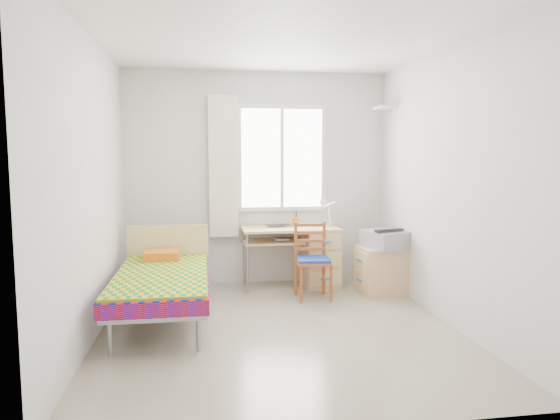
# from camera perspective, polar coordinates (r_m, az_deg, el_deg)

# --- Properties ---
(floor) EXTENTS (3.50, 3.50, 0.00)m
(floor) POSITION_cam_1_polar(r_m,az_deg,el_deg) (4.69, -0.16, -13.41)
(floor) COLOR #BCAD93
(floor) RESTS_ON ground
(ceiling) EXTENTS (3.50, 3.50, 0.00)m
(ceiling) POSITION_cam_1_polar(r_m,az_deg,el_deg) (4.54, -0.17, 19.25)
(ceiling) COLOR white
(ceiling) RESTS_ON wall_back
(wall_back) EXTENTS (3.20, 0.00, 3.20)m
(wall_back) POSITION_cam_1_polar(r_m,az_deg,el_deg) (6.16, -2.58, 3.60)
(wall_back) COLOR silver
(wall_back) RESTS_ON ground
(wall_left) EXTENTS (0.00, 3.50, 3.50)m
(wall_left) POSITION_cam_1_polar(r_m,az_deg,el_deg) (4.48, -20.86, 2.30)
(wall_left) COLOR silver
(wall_left) RESTS_ON ground
(wall_right) EXTENTS (0.00, 3.50, 3.50)m
(wall_right) POSITION_cam_1_polar(r_m,az_deg,el_deg) (4.93, 18.59, 2.68)
(wall_right) COLOR silver
(wall_right) RESTS_ON ground
(window) EXTENTS (1.10, 0.04, 1.30)m
(window) POSITION_cam_1_polar(r_m,az_deg,el_deg) (6.17, 0.21, 5.93)
(window) COLOR white
(window) RESTS_ON wall_back
(curtain) EXTENTS (0.35, 0.05, 1.70)m
(curtain) POSITION_cam_1_polar(r_m,az_deg,el_deg) (6.06, -6.49, 4.94)
(curtain) COLOR beige
(curtain) RESTS_ON wall_back
(floating_shelf) EXTENTS (0.20, 0.32, 0.03)m
(floating_shelf) POSITION_cam_1_polar(r_m,az_deg,el_deg) (6.19, 11.88, 11.37)
(floating_shelf) COLOR white
(floating_shelf) RESTS_ON wall_right
(bed) EXTENTS (0.89, 1.86, 0.81)m
(bed) POSITION_cam_1_polar(r_m,az_deg,el_deg) (5.00, -13.26, -7.67)
(bed) COLOR gray
(bed) RESTS_ON floor
(desk) EXTENTS (1.16, 0.54, 0.72)m
(desk) POSITION_cam_1_polar(r_m,az_deg,el_deg) (6.10, 4.00, -5.00)
(desk) COLOR tan
(desk) RESTS_ON floor
(chair) EXTENTS (0.40, 0.40, 0.85)m
(chair) POSITION_cam_1_polar(r_m,az_deg,el_deg) (5.57, 3.76, -5.18)
(chair) COLOR maroon
(chair) RESTS_ON floor
(cabinet) EXTENTS (0.53, 0.48, 0.54)m
(cabinet) POSITION_cam_1_polar(r_m,az_deg,el_deg) (5.88, 11.45, -6.77)
(cabinet) COLOR tan
(cabinet) RESTS_ON floor
(printer) EXTENTS (0.53, 0.57, 0.20)m
(printer) POSITION_cam_1_polar(r_m,az_deg,el_deg) (5.79, 11.97, -3.23)
(printer) COLOR #929499
(printer) RESTS_ON cabinet
(laptop) EXTENTS (0.35, 0.26, 0.02)m
(laptop) POSITION_cam_1_polar(r_m,az_deg,el_deg) (6.01, -0.09, -1.86)
(laptop) COLOR black
(laptop) RESTS_ON desk
(pen_cup) EXTENTS (0.09, 0.09, 0.10)m
(pen_cup) POSITION_cam_1_polar(r_m,az_deg,el_deg) (6.13, 1.79, -1.33)
(pen_cup) COLOR orange
(pen_cup) RESTS_ON desk
(task_lamp) EXTENTS (0.21, 0.31, 0.36)m
(task_lamp) POSITION_cam_1_polar(r_m,az_deg,el_deg) (5.98, 5.40, 0.12)
(task_lamp) COLOR white
(task_lamp) RESTS_ON desk
(book) EXTENTS (0.18, 0.23, 0.02)m
(book) POSITION_cam_1_polar(r_m,az_deg,el_deg) (5.97, -0.69, -3.32)
(book) COLOR gray
(book) RESTS_ON desk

